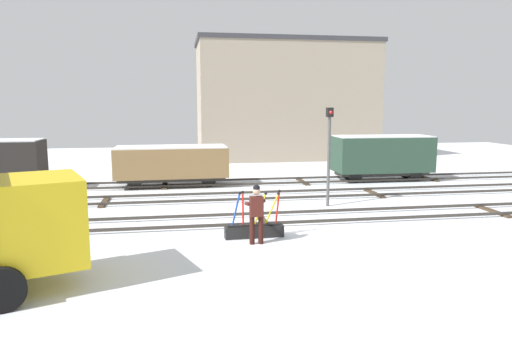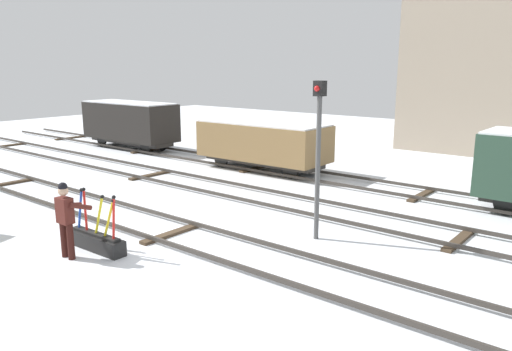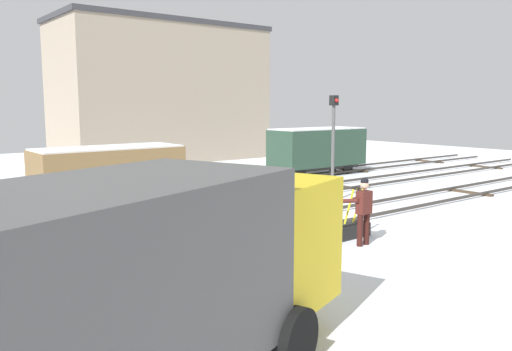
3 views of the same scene
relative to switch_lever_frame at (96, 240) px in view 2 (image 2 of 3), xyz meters
The scene contains 9 objects.
ground_plane 1.94m from the switch_lever_frame, 72.37° to the left, with size 60.00×60.00×0.00m, color silver.
track_main_line 1.93m from the switch_lever_frame, 72.37° to the left, with size 44.00×1.94×0.18m.
track_siding_near 5.96m from the switch_lever_frame, 84.39° to the left, with size 44.00×1.94×0.18m.
track_siding_far 9.61m from the switch_lever_frame, 86.52° to the left, with size 44.00×1.94×0.18m.
switch_lever_frame is the anchor object (origin of this frame).
rail_worker 0.99m from the switch_lever_frame, 94.62° to the right, with size 0.54×0.67×1.75m.
signal_post 5.71m from the switch_lever_frame, 47.32° to the left, with size 0.24×0.32×3.89m.
freight_car_back_track 9.98m from the switch_lever_frame, 105.01° to the left, with size 5.47×2.28×1.99m.
freight_car_near_switch 14.86m from the switch_lever_frame, 139.63° to the left, with size 5.48×2.03×2.40m.
Camera 2 is at (9.29, -8.09, 4.25)m, focal length 35.01 mm.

